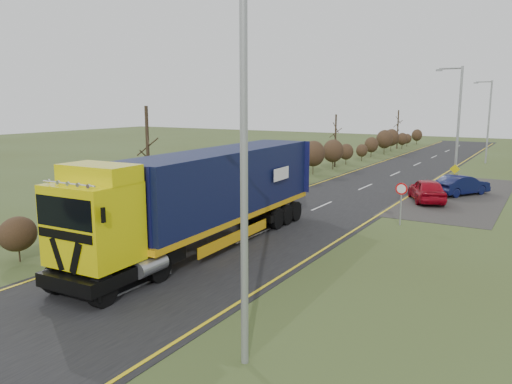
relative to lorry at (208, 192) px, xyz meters
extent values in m
plane|color=#3E481F|center=(0.80, -1.54, -2.42)|extent=(160.00, 160.00, 0.00)
cube|color=black|center=(0.80, 8.46, -2.41)|extent=(8.00, 120.00, 0.02)
cube|color=#312E2B|center=(7.30, 18.46, -2.41)|extent=(6.00, 18.00, 0.02)
cube|color=yellow|center=(-2.90, 8.46, -2.39)|extent=(0.12, 116.00, 0.01)
cube|color=yellow|center=(4.50, 8.46, -2.39)|extent=(0.12, 116.00, 0.01)
cube|color=silver|center=(0.80, -5.54, -2.39)|extent=(0.12, 3.00, 0.01)
cube|color=silver|center=(0.80, 2.46, -2.39)|extent=(0.12, 3.00, 0.01)
cube|color=silver|center=(0.80, 10.46, -2.39)|extent=(0.12, 3.00, 0.01)
cube|color=silver|center=(0.80, 18.46, -2.39)|extent=(0.12, 3.00, 0.01)
cube|color=silver|center=(0.80, 26.46, -2.39)|extent=(0.12, 3.00, 0.01)
cube|color=silver|center=(0.80, 34.46, -2.39)|extent=(0.12, 3.00, 0.01)
cube|color=silver|center=(0.80, 42.46, -2.39)|extent=(0.12, 3.00, 0.01)
cube|color=silver|center=(0.80, 50.46, -2.39)|extent=(0.12, 3.00, 0.01)
cube|color=silver|center=(0.80, 58.46, -2.39)|extent=(0.12, 3.00, 0.01)
ellipsoid|color=#2E2214|center=(-5.22, -5.54, -1.29)|extent=(1.21, 1.57, 1.39)
ellipsoid|color=#2E2214|center=(-5.20, -1.54, -0.93)|extent=(1.58, 2.06, 1.82)
ellipsoid|color=#2E2214|center=(-5.18, 2.46, -0.58)|extent=(1.96, 2.55, 2.25)
ellipsoid|color=#2E2214|center=(-5.23, 6.46, -0.71)|extent=(1.83, 2.38, 2.10)
ellipsoid|color=#2E2214|center=(-5.15, 10.46, -1.14)|extent=(1.37, 1.78, 1.57)
ellipsoid|color=#2E2214|center=(-5.26, 14.46, -1.29)|extent=(1.20, 1.56, 1.38)
ellipsoid|color=#2E2214|center=(-5.12, 18.46, -0.97)|extent=(1.55, 2.02, 1.78)
ellipsoid|color=#2E2214|center=(-5.29, 22.46, -0.59)|extent=(1.95, 2.53, 2.24)
ellipsoid|color=#2E2214|center=(-5.10, 26.46, -0.68)|extent=(1.85, 2.41, 2.13)
ellipsoid|color=#2E2214|center=(-5.32, 30.46, -1.11)|extent=(1.40, 1.81, 1.61)
ellipsoid|color=#2E2214|center=(-5.07, 34.46, -1.30)|extent=(1.19, 1.55, 1.37)
ellipsoid|color=#2E2214|center=(-5.34, 38.46, -1.00)|extent=(1.52, 1.97, 1.75)
ellipsoid|color=#2E2214|center=(-5.04, 42.46, -0.61)|extent=(1.93, 2.51, 2.22)
ellipsoid|color=#2E2214|center=(-5.37, 46.46, -0.66)|extent=(1.88, 2.44, 2.16)
ellipsoid|color=#2E2214|center=(-5.02, 50.46, -1.08)|extent=(1.43, 1.85, 1.64)
ellipsoid|color=#2E2214|center=(-5.39, 54.46, -1.30)|extent=(1.19, 1.55, 1.37)
ellipsoid|color=#2E2214|center=(-5.00, 58.46, -1.03)|extent=(1.49, 1.93, 1.71)
cylinder|color=#312518|center=(-5.70, 2.46, 0.60)|extent=(0.18, 0.18, 6.05)
cylinder|color=#312518|center=(-5.70, 28.46, 0.11)|extent=(0.18, 0.18, 5.06)
cylinder|color=#312518|center=(-5.70, 50.46, 0.15)|extent=(0.18, 0.18, 5.15)
cube|color=black|center=(0.00, -5.33, -1.71)|extent=(2.63, 4.76, 0.46)
cube|color=yellow|center=(0.00, -6.24, -0.04)|extent=(2.63, 2.33, 2.64)
cube|color=black|center=(0.00, -7.30, -1.86)|extent=(2.54, 0.23, 0.56)
cube|color=black|center=(-0.43, -7.36, -0.85)|extent=(0.61, 0.05, 1.09)
cube|color=black|center=(0.43, -7.36, -0.85)|extent=(0.61, 0.05, 1.09)
cube|color=black|center=(0.00, -7.33, 0.52)|extent=(2.38, 0.16, 0.96)
cube|color=black|center=(0.00, -7.36, -0.19)|extent=(2.33, 0.13, 0.28)
cube|color=yellow|center=(0.00, -5.88, 1.56)|extent=(2.59, 1.52, 0.57)
cylinder|color=silver|center=(0.00, -7.10, 1.38)|extent=(2.23, 0.15, 0.06)
cube|color=black|center=(-1.45, -7.10, 0.57)|extent=(0.08, 0.12, 0.46)
cube|color=black|center=(1.45, -7.10, 0.57)|extent=(0.08, 0.12, 0.46)
cylinder|color=gray|center=(-1.17, -4.92, -1.66)|extent=(0.62, 1.34, 0.57)
cylinder|color=gray|center=(1.17, -4.92, -1.66)|extent=(0.62, 1.34, 0.57)
cube|color=#E8A610|center=(0.00, 1.26, -1.18)|extent=(3.07, 12.87, 0.24)
cube|color=black|center=(0.00, 1.26, 0.34)|extent=(3.03, 12.46, 2.79)
cube|color=#0F1142|center=(0.00, 7.47, 0.34)|extent=(2.51, 0.16, 2.79)
cube|color=#0F1142|center=(0.00, -4.94, 0.34)|extent=(2.51, 0.16, 2.79)
cube|color=black|center=(0.00, 5.12, -1.76)|extent=(2.48, 3.74, 0.35)
cube|color=#E8A610|center=(-1.24, 0.25, -1.86)|extent=(0.28, 5.57, 0.46)
cube|color=#E8A610|center=(1.24, 0.25, -1.86)|extent=(0.28, 5.57, 0.46)
cylinder|color=black|center=(-1.06, -6.95, -1.89)|extent=(0.37, 1.07, 1.05)
cylinder|color=black|center=(1.06, -6.95, -1.89)|extent=(0.37, 1.07, 1.05)
cylinder|color=black|center=(-1.06, -4.41, -1.89)|extent=(0.37, 1.07, 1.05)
cylinder|color=black|center=(1.06, -4.41, -1.89)|extent=(0.37, 1.07, 1.05)
cylinder|color=black|center=(-1.06, 4.21, -1.89)|extent=(0.37, 1.07, 1.05)
cylinder|color=black|center=(1.06, 4.21, -1.89)|extent=(0.37, 1.07, 1.05)
cylinder|color=black|center=(-1.06, 5.22, -1.89)|extent=(0.37, 1.07, 1.05)
cylinder|color=black|center=(1.06, 5.22, -1.89)|extent=(0.37, 1.07, 1.05)
cylinder|color=black|center=(-1.06, 6.23, -1.89)|extent=(0.37, 1.07, 1.05)
cylinder|color=black|center=(1.06, 6.23, -1.89)|extent=(0.37, 1.07, 1.05)
imported|color=#9C0716|center=(5.91, 15.19, -1.68)|extent=(3.37, 4.70, 1.49)
imported|color=black|center=(7.42, 18.78, -1.74)|extent=(3.39, 4.29, 1.37)
cylinder|color=gray|center=(6.60, -7.51, 2.32)|extent=(0.18, 0.18, 9.49)
cylinder|color=gray|center=(6.60, 20.89, 1.93)|extent=(0.18, 0.18, 8.70)
cylinder|color=gray|center=(5.83, 20.89, 6.14)|extent=(1.55, 0.12, 0.12)
cube|color=gray|center=(5.05, 20.89, 6.04)|extent=(0.44, 0.17, 0.14)
cylinder|color=gray|center=(6.60, 39.04, 1.76)|extent=(0.18, 0.18, 8.37)
cylinder|color=gray|center=(5.86, 39.04, 5.81)|extent=(1.49, 0.12, 0.12)
cube|color=gray|center=(5.11, 39.04, 5.72)|extent=(0.42, 0.17, 0.13)
cylinder|color=gray|center=(6.12, 8.19, -1.47)|extent=(0.08, 0.08, 1.91)
cylinder|color=red|center=(6.12, 8.16, -0.52)|extent=(0.61, 0.04, 0.61)
cylinder|color=white|center=(6.12, 8.14, -0.52)|extent=(0.46, 0.02, 0.46)
cylinder|color=gray|center=(6.60, 20.80, -1.73)|extent=(0.08, 0.08, 1.39)
cube|color=#CCBD0B|center=(6.60, 20.75, -0.93)|extent=(0.70, 0.04, 0.70)
camera|label=1|loc=(12.61, -16.99, 3.84)|focal=35.00mm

